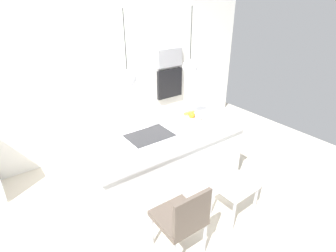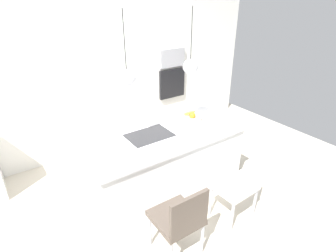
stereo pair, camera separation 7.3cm
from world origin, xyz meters
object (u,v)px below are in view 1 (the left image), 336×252
object	(u,v)px
oven	(169,83)
chair_near	(182,218)
microwave	(170,58)
chair_middle	(240,185)
fruit_bowl	(192,117)

from	to	relation	value
oven	chair_near	world-z (taller)	oven
microwave	chair_middle	xyz separation A→B (m)	(-0.85, -2.56, -0.94)
oven	chair_near	xyz separation A→B (m)	(-1.73, -2.57, -0.44)
oven	chair_middle	distance (m)	2.74
microwave	oven	bearing A→B (deg)	0.00
oven	chair_middle	size ratio (longest dim) A/B	0.65
oven	fruit_bowl	bearing A→B (deg)	-115.77
fruit_bowl	microwave	bearing A→B (deg)	64.23
microwave	chair_middle	bearing A→B (deg)	-108.44
fruit_bowl	microwave	size ratio (longest dim) A/B	0.49
fruit_bowl	chair_middle	distance (m)	1.13
fruit_bowl	chair_middle	size ratio (longest dim) A/B	0.31
fruit_bowl	microwave	world-z (taller)	microwave
oven	chair_near	bearing A→B (deg)	-123.91
oven	chair_middle	xyz separation A→B (m)	(-0.85, -2.56, -0.44)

